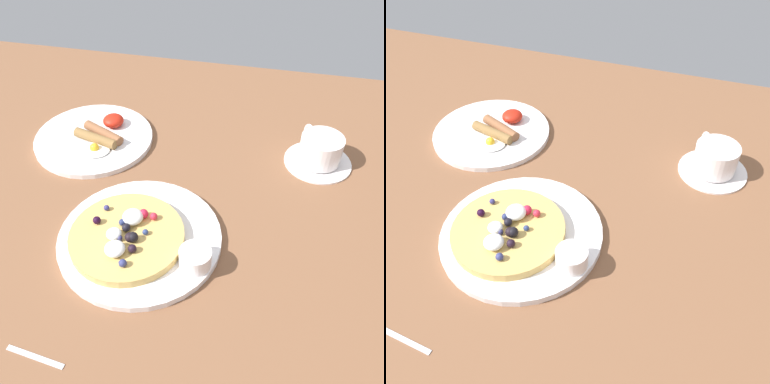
# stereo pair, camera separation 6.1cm
# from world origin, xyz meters

# --- Properties ---
(ground_plane) EXTENTS (1.65, 1.25, 0.03)m
(ground_plane) POSITION_xyz_m (0.00, 0.00, -0.01)
(ground_plane) COLOR brown
(pancake_plate) EXTENTS (0.29, 0.29, 0.01)m
(pancake_plate) POSITION_xyz_m (-0.03, -0.06, 0.01)
(pancake_plate) COLOR white
(pancake_plate) RESTS_ON ground_plane
(pancake_with_berries) EXTENTS (0.20, 0.20, 0.04)m
(pancake_with_berries) POSITION_xyz_m (-0.05, -0.07, 0.02)
(pancake_with_berries) COLOR tan
(pancake_with_berries) RESTS_ON pancake_plate
(syrup_ramekin) EXTENTS (0.05, 0.05, 0.03)m
(syrup_ramekin) POSITION_xyz_m (0.08, -0.10, 0.03)
(syrup_ramekin) COLOR white
(syrup_ramekin) RESTS_ON pancake_plate
(breakfast_plate) EXTENTS (0.26, 0.26, 0.01)m
(breakfast_plate) POSITION_xyz_m (-0.22, 0.20, 0.01)
(breakfast_plate) COLOR white
(breakfast_plate) RESTS_ON ground_plane
(fried_breakfast) EXTENTS (0.11, 0.15, 0.03)m
(fried_breakfast) POSITION_xyz_m (-0.19, 0.20, 0.02)
(fried_breakfast) COLOR brown
(fried_breakfast) RESTS_ON breakfast_plate
(coffee_saucer) EXTENTS (0.14, 0.14, 0.01)m
(coffee_saucer) POSITION_xyz_m (0.28, 0.23, 0.00)
(coffee_saucer) COLOR white
(coffee_saucer) RESTS_ON ground_plane
(coffee_cup) EXTENTS (0.09, 0.11, 0.06)m
(coffee_cup) POSITION_xyz_m (0.28, 0.23, 0.04)
(coffee_cup) COLOR white
(coffee_cup) RESTS_ON coffee_saucer
(teaspoon) EXTENTS (0.15, 0.03, 0.01)m
(teaspoon) POSITION_xyz_m (-0.17, -0.29, 0.00)
(teaspoon) COLOR silver
(teaspoon) RESTS_ON ground_plane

